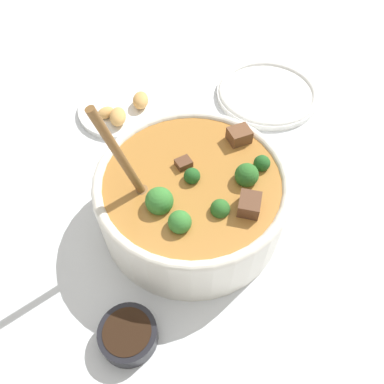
% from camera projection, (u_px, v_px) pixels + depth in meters
% --- Properties ---
extents(ground_plane, '(4.00, 4.00, 0.00)m').
position_uv_depth(ground_plane, '(192.00, 216.00, 0.64)').
color(ground_plane, silver).
extents(stew_bowl, '(0.30, 0.30, 0.26)m').
position_uv_depth(stew_bowl, '(192.00, 195.00, 0.59)').
color(stew_bowl, white).
rests_on(stew_bowl, ground_plane).
extents(condiment_bowl, '(0.08, 0.08, 0.03)m').
position_uv_depth(condiment_bowl, '(128.00, 334.00, 0.50)').
color(condiment_bowl, black).
rests_on(condiment_bowl, ground_plane).
extents(empty_plate, '(0.22, 0.22, 0.02)m').
position_uv_depth(empty_plate, '(267.00, 93.00, 0.82)').
color(empty_plate, white).
rests_on(empty_plate, ground_plane).
extents(food_plate, '(0.18, 0.18, 0.04)m').
position_uv_depth(food_plate, '(122.00, 108.00, 0.78)').
color(food_plate, white).
rests_on(food_plate, ground_plane).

